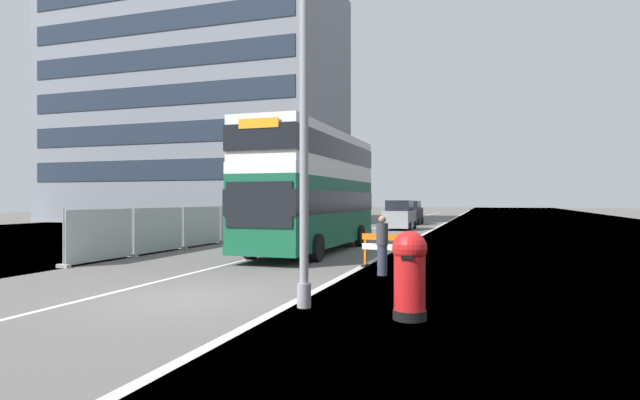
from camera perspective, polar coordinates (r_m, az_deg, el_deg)
ground at (r=12.01m, az=-12.06°, el=-10.82°), size 140.00×280.00×0.10m
double_decker_bus at (r=22.00m, az=-0.75°, el=1.29°), size 2.89×10.99×5.06m
lamppost_foreground at (r=10.76m, az=-1.77°, el=10.00°), size 0.29×0.70×8.62m
red_pillar_postbox at (r=9.77m, az=9.85°, el=-7.71°), size 0.65×0.65×1.64m
roadworks_barrier at (r=16.86m, az=7.82°, el=-5.10°), size 1.96×0.72×1.10m
construction_site_fence at (r=26.95m, az=-10.96°, el=-2.71°), size 0.44×20.60×1.92m
car_oncoming_near at (r=38.55m, az=8.75°, el=-1.74°), size 2.06×4.08×2.16m
car_receding_mid at (r=46.92m, az=9.85°, el=-1.43°), size 2.06×4.44×2.10m
bare_tree_far_verge_near at (r=48.31m, az=-4.25°, el=0.53°), size 2.27×2.19×5.33m
bare_tree_far_verge_mid at (r=46.95m, az=-5.73°, el=-0.16°), size 3.27×2.30×4.02m
bare_tree_far_verge_far at (r=67.68m, az=1.21°, el=0.43°), size 2.44×2.24×5.34m
pedestrian_at_kerb at (r=15.24m, az=6.87°, el=-4.98°), size 0.34×0.34×1.75m
backdrop_office_block at (r=56.50m, az=-13.33°, el=9.89°), size 29.30×14.69×23.72m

